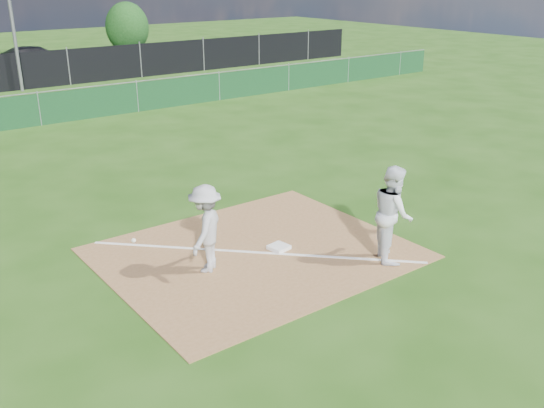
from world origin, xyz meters
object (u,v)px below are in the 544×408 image
at_px(play_at_first, 206,229).
at_px(tree_right, 127,27).
at_px(first_base, 279,247).
at_px(car_right, 38,59).
at_px(runner, 393,213).
at_px(light_pole, 10,5).

relative_size(play_at_first, tree_right, 0.61).
height_order(first_base, car_right, car_right).
distance_m(play_at_first, tree_right, 34.37).
height_order(car_right, tree_right, tree_right).
height_order(runner, tree_right, tree_right).
bearing_deg(light_pole, play_at_first, -97.06).
xyz_separation_m(light_pole, tree_right, (10.23, 10.08, -2.18)).
bearing_deg(light_pole, tree_right, 44.58).
bearing_deg(runner, play_at_first, 95.68).
bearing_deg(first_base, runner, -46.55).
distance_m(first_base, car_right, 27.84).
distance_m(play_at_first, runner, 3.71).
height_order(first_base, play_at_first, play_at_first).
bearing_deg(car_right, light_pole, 164.56).
xyz_separation_m(first_base, runner, (1.58, -1.66, 0.92)).
relative_size(play_at_first, runner, 1.10).
xyz_separation_m(play_at_first, car_right, (5.28, 27.49, -0.16)).
distance_m(first_base, runner, 2.47).
relative_size(runner, tree_right, 0.56).
bearing_deg(runner, light_pole, 35.53).
bearing_deg(runner, first_base, 77.59).
xyz_separation_m(first_base, play_at_first, (-1.69, 0.10, 0.83)).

